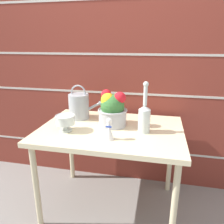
# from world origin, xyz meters

# --- Properties ---
(ground_plane) EXTENTS (12.00, 12.00, 0.00)m
(ground_plane) POSITION_xyz_m (0.00, 0.00, 0.00)
(ground_plane) COLOR gray
(brick_wall) EXTENTS (3.60, 0.08, 2.20)m
(brick_wall) POSITION_xyz_m (0.00, 0.49, 1.10)
(brick_wall) COLOR maroon
(brick_wall) RESTS_ON ground_plane
(patio_table) EXTENTS (1.11, 0.79, 0.74)m
(patio_table) POSITION_xyz_m (0.00, 0.00, 0.67)
(patio_table) COLOR beige
(patio_table) RESTS_ON ground_plane
(watering_can) EXTENTS (0.32, 0.18, 0.30)m
(watering_can) POSITION_xyz_m (-0.32, 0.17, 0.85)
(watering_can) COLOR #9EA3A8
(watering_can) RESTS_ON patio_table
(crystal_pedestal_bowl) EXTENTS (0.15, 0.15, 0.12)m
(crystal_pedestal_bowl) POSITION_xyz_m (-0.32, -0.13, 0.82)
(crystal_pedestal_bowl) COLOR silver
(crystal_pedestal_bowl) RESTS_ON patio_table
(flower_planter) EXTENTS (0.24, 0.24, 0.29)m
(flower_planter) POSITION_xyz_m (0.00, 0.06, 0.87)
(flower_planter) COLOR #ADADB2
(flower_planter) RESTS_ON patio_table
(glass_decanter) EXTENTS (0.09, 0.09, 0.38)m
(glass_decanter) POSITION_xyz_m (0.26, -0.03, 0.86)
(glass_decanter) COLOR silver
(glass_decanter) RESTS_ON patio_table
(figurine_vase) EXTENTS (0.07, 0.07, 0.16)m
(figurine_vase) POSITION_xyz_m (0.03, -0.21, 0.80)
(figurine_vase) COLOR white
(figurine_vase) RESTS_ON patio_table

